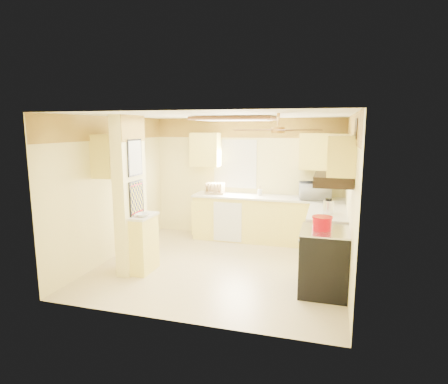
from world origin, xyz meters
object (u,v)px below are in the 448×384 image
(bowl, at_px, (142,215))
(dutch_oven, at_px, (322,223))
(stove, at_px, (324,261))
(kettle, at_px, (328,207))
(microwave, at_px, (315,191))

(bowl, bearing_deg, dutch_oven, 1.98)
(stove, bearing_deg, bowl, -177.87)
(stove, relative_size, bowl, 4.57)
(stove, relative_size, dutch_oven, 3.25)
(dutch_oven, xyz_separation_m, kettle, (0.07, 0.90, 0.05))
(kettle, bearing_deg, dutch_oven, -94.47)
(dutch_oven, distance_m, kettle, 0.90)
(dutch_oven, height_order, kettle, kettle)
(kettle, bearing_deg, stove, -91.46)
(microwave, bearing_deg, dutch_oven, 85.87)
(bowl, bearing_deg, kettle, 19.67)
(microwave, relative_size, kettle, 2.34)
(bowl, height_order, kettle, kettle)
(kettle, bearing_deg, microwave, 102.03)
(bowl, height_order, dutch_oven, dutch_oven)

